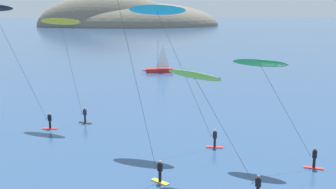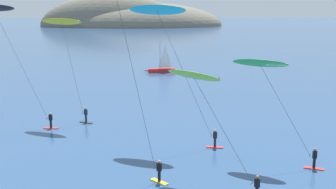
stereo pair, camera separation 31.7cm
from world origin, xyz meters
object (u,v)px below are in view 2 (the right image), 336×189
(kitesurfer_green, at_px, (266,73))
(kitesurfer_yellow, at_px, (64,32))
(kitesurfer_lime, at_px, (198,84))
(sailboat_near, at_px, (160,69))
(kitesurfer_cyan, at_px, (162,20))
(kitesurfer_orange, at_px, (118,3))

(kitesurfer_green, bearing_deg, kitesurfer_yellow, 144.10)
(kitesurfer_lime, distance_m, kitesurfer_yellow, 20.17)
(sailboat_near, height_order, kitesurfer_cyan, kitesurfer_cyan)
(kitesurfer_lime, bearing_deg, kitesurfer_cyan, 104.06)
(sailboat_near, relative_size, kitesurfer_cyan, 0.47)
(kitesurfer_yellow, height_order, kitesurfer_green, kitesurfer_yellow)
(sailboat_near, relative_size, kitesurfer_green, 0.70)
(sailboat_near, bearing_deg, kitesurfer_yellow, -110.38)
(kitesurfer_cyan, xyz_separation_m, kitesurfer_yellow, (-9.86, 7.52, -1.50))
(kitesurfer_cyan, distance_m, kitesurfer_green, 10.32)
(kitesurfer_cyan, bearing_deg, kitesurfer_yellow, 142.65)
(kitesurfer_green, bearing_deg, kitesurfer_lime, -151.37)
(sailboat_near, xyz_separation_m, kitesurfer_orange, (-5.00, -45.73, 12.08))
(kitesurfer_yellow, distance_m, kitesurfer_green, 22.07)
(kitesurfer_orange, bearing_deg, kitesurfer_cyan, 65.24)
(kitesurfer_yellow, relative_size, kitesurfer_green, 1.31)
(kitesurfer_cyan, relative_size, kitesurfer_green, 1.48)
(sailboat_near, distance_m, kitesurfer_yellow, 34.12)
(kitesurfer_yellow, bearing_deg, kitesurfer_lime, -53.20)
(kitesurfer_cyan, height_order, kitesurfer_lime, kitesurfer_cyan)
(kitesurfer_cyan, bearing_deg, sailboat_near, 87.60)
(kitesurfer_yellow, xyz_separation_m, kitesurfer_green, (17.77, -12.86, -2.41))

